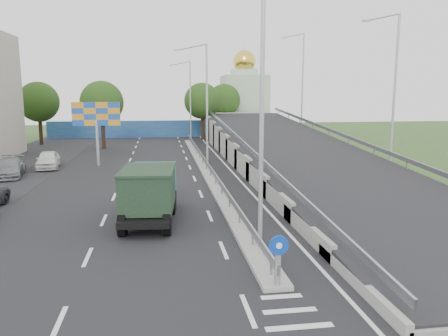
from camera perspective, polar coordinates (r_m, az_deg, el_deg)
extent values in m
plane|color=#2D4C1E|center=(12.82, 9.68, -19.69)|extent=(160.00, 160.00, 0.00)
cube|color=black|center=(31.23, -7.03, -1.87)|extent=(26.00, 90.00, 0.04)
cube|color=gray|center=(35.31, -2.32, -0.28)|extent=(1.00, 44.00, 0.20)
cube|color=gray|center=(38.26, 16.33, 3.51)|extent=(0.10, 50.00, 0.32)
cube|color=gray|center=(35.39, 2.17, 3.42)|extent=(0.10, 50.00, 0.32)
cube|color=gray|center=(35.21, -2.33, 0.76)|extent=(0.08, 44.00, 0.32)
cylinder|color=gray|center=(35.25, -2.33, 0.36)|extent=(0.09, 0.09, 0.60)
cylinder|color=black|center=(14.37, 7.02, -12.71)|extent=(0.20, 0.20, 1.20)
cylinder|color=#0C3FBF|center=(14.03, 7.17, -10.00)|extent=(0.64, 0.05, 0.64)
cylinder|color=white|center=(14.00, 7.21, -10.04)|extent=(0.20, 0.03, 0.20)
cylinder|color=#B2B5B7|center=(17.07, 4.94, 6.13)|extent=(0.18, 0.18, 10.00)
cylinder|color=#B2B5B7|center=(36.81, -2.24, 8.12)|extent=(0.18, 0.18, 10.00)
cylinder|color=#B2B5B7|center=(36.86, -4.21, 15.49)|extent=(2.57, 0.12, 0.66)
cube|color=#B2B5B7|center=(36.77, -6.14, 15.09)|extent=(0.50, 0.18, 0.12)
cylinder|color=#B2B5B7|center=(56.73, -4.40, 8.69)|extent=(0.18, 0.18, 10.00)
cylinder|color=#B2B5B7|center=(56.76, -5.71, 13.47)|extent=(2.57, 0.12, 0.66)
cube|color=#B2B5B7|center=(56.71, -6.95, 13.20)|extent=(0.50, 0.18, 0.12)
cube|color=navy|center=(62.79, -8.67, 5.06)|extent=(30.00, 0.50, 2.40)
cube|color=#B2CCAD|center=(71.90, 2.64, 8.38)|extent=(7.00, 7.00, 9.00)
cylinder|color=#B2CCAD|center=(71.95, 2.67, 12.36)|extent=(4.40, 4.40, 1.00)
sphere|color=gold|center=(72.05, 2.68, 13.71)|extent=(3.60, 3.60, 3.60)
cone|color=gold|center=(72.21, 2.69, 15.30)|extent=(0.30, 0.30, 1.20)
cylinder|color=#B2B5B7|center=(39.19, -16.19, 3.15)|extent=(0.24, 0.24, 4.00)
cube|color=orange|center=(39.00, -16.37, 6.80)|extent=(4.00, 0.20, 2.00)
cylinder|color=black|center=(51.17, -15.50, 4.65)|extent=(0.44, 0.44, 4.00)
sphere|color=#21380F|center=(51.00, -15.67, 8.23)|extent=(4.80, 4.80, 4.80)
cylinder|color=black|center=(59.00, -2.84, 5.64)|extent=(0.44, 0.44, 4.00)
sphere|color=#21380F|center=(58.86, -2.87, 8.74)|extent=(4.80, 4.80, 4.80)
cylinder|color=black|center=(57.58, -22.84, 4.78)|extent=(0.44, 0.44, 4.00)
sphere|color=#21380F|center=(57.43, -23.05, 7.96)|extent=(4.80, 4.80, 4.80)
cylinder|color=black|center=(66.42, 0.03, 6.11)|extent=(0.44, 0.44, 4.00)
sphere|color=#21380F|center=(66.29, 0.03, 8.87)|extent=(4.80, 4.80, 4.80)
cylinder|color=black|center=(24.04, -11.40, -4.22)|extent=(0.44, 1.10, 1.08)
cylinder|color=black|center=(23.84, -6.71, -4.21)|extent=(0.44, 1.10, 1.08)
cylinder|color=black|center=(23.19, -11.70, -4.74)|extent=(0.44, 1.10, 1.08)
cylinder|color=black|center=(22.98, -6.84, -4.74)|extent=(0.44, 1.10, 1.08)
cylinder|color=black|center=(19.92, -13.12, -7.21)|extent=(0.44, 1.10, 1.08)
cylinder|color=black|center=(19.68, -7.44, -7.24)|extent=(0.44, 1.10, 1.08)
cube|color=black|center=(21.90, -9.60, -5.14)|extent=(2.77, 6.26, 0.29)
cube|color=#096566|center=(23.91, -9.08, -1.45)|extent=(2.38, 1.76, 1.67)
cube|color=black|center=(24.57, -8.94, -0.09)|extent=(1.86, 0.22, 0.69)
cube|color=black|center=(24.94, -8.83, -3.40)|extent=(2.26, 0.34, 0.49)
cube|color=black|center=(21.07, -9.86, -2.72)|extent=(2.67, 3.92, 1.77)
cube|color=black|center=(20.89, -9.93, -0.22)|extent=(2.77, 4.02, 0.12)
imported|color=gray|center=(36.67, -26.30, 0.04)|extent=(2.79, 5.16, 1.42)
imported|color=silver|center=(39.45, -21.99, 1.01)|extent=(2.33, 4.53, 1.48)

